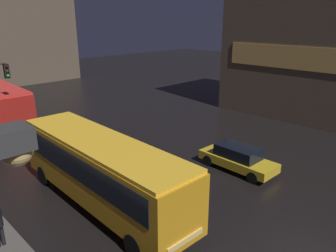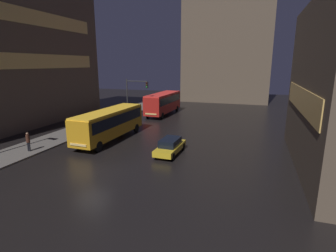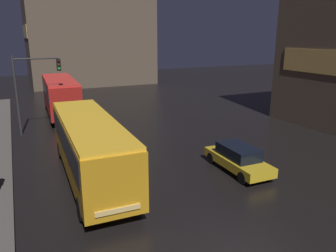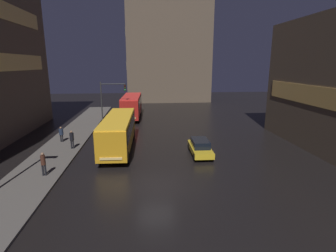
{
  "view_description": "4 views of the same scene",
  "coord_description": "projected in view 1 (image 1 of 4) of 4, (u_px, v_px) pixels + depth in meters",
  "views": [
    {
      "loc": [
        -10.59,
        -3.3,
        8.35
      ],
      "look_at": [
        1.77,
        9.03,
        2.55
      ],
      "focal_mm": 35.0,
      "sensor_mm": 36.0,
      "label": 1
    },
    {
      "loc": [
        11.38,
        -15.71,
        8.05
      ],
      "look_at": [
        2.51,
        10.88,
        1.36
      ],
      "focal_mm": 28.0,
      "sensor_mm": 36.0,
      "label": 2
    },
    {
      "loc": [
        -6.37,
        -7.68,
        7.27
      ],
      "look_at": [
        1.71,
        9.44,
        2.02
      ],
      "focal_mm": 35.0,
      "sensor_mm": 36.0,
      "label": 3
    },
    {
      "loc": [
        -0.73,
        -16.64,
        8.17
      ],
      "look_at": [
        1.67,
        9.15,
        2.03
      ],
      "focal_mm": 28.0,
      "sensor_mm": 36.0,
      "label": 4
    }
  ],
  "objects": [
    {
      "name": "car_taxi",
      "position": [
        238.0,
        158.0,
        18.66
      ],
      "size": [
        1.85,
        4.49,
        1.44
      ],
      "rotation": [
        0.0,
        0.0,
        3.11
      ],
      "color": "gold",
      "rests_on": "ground"
    },
    {
      "name": "bus_near",
      "position": [
        101.0,
        166.0,
        14.73
      ],
      "size": [
        2.84,
        10.64,
        3.24
      ],
      "rotation": [
        0.0,
        0.0,
        3.11
      ],
      "color": "orange",
      "rests_on": "ground"
    }
  ]
}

